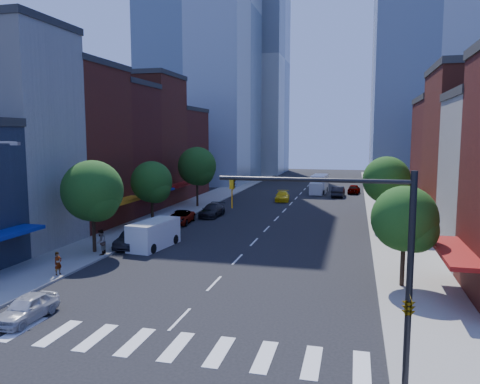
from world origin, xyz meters
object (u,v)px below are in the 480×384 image
at_px(parked_car_second, 132,239).
at_px(pedestrian_near, 58,263).
at_px(cargo_van_far, 152,235).
at_px(box_truck, 319,185).
at_px(taxi, 282,196).
at_px(traffic_car_far, 354,189).
at_px(cargo_van_near, 153,234).
at_px(parked_car_front, 27,308).
at_px(parked_car_rear, 212,210).
at_px(parked_car_third, 180,217).
at_px(pedestrian_far, 101,242).
at_px(traffic_car_oncoming, 338,191).

height_order(parked_car_second, pedestrian_near, pedestrian_near).
xyz_separation_m(cargo_van_far, box_truck, (10.75, 40.81, 0.37)).
bearing_deg(taxi, parked_car_second, -110.80).
distance_m(traffic_car_far, pedestrian_near, 54.40).
distance_m(cargo_van_near, box_truck, 42.31).
height_order(parked_car_front, pedestrian_near, pedestrian_near).
bearing_deg(parked_car_front, cargo_van_far, 91.72).
bearing_deg(parked_car_rear, cargo_van_far, -90.14).
distance_m(parked_car_third, pedestrian_far, 14.35).
xyz_separation_m(box_truck, pedestrian_near, (-13.34, -50.03, -0.48)).
relative_size(cargo_van_far, box_truck, 0.68).
bearing_deg(parked_car_front, box_truck, 79.98).
relative_size(parked_car_front, box_truck, 0.51).
bearing_deg(taxi, traffic_car_oncoming, 34.97).
height_order(cargo_van_far, taxi, cargo_van_far).
distance_m(parked_car_second, box_truck, 43.15).
relative_size(parked_car_front, taxi, 0.79).
height_order(taxi, traffic_car_oncoming, traffic_car_oncoming).
relative_size(parked_car_rear, traffic_car_far, 1.15).
height_order(cargo_van_near, taxi, cargo_van_near).
distance_m(traffic_car_far, box_truck, 5.67).
distance_m(parked_car_third, traffic_car_far, 36.05).
distance_m(cargo_van_near, traffic_car_far, 44.94).
height_order(taxi, traffic_car_far, traffic_car_far).
height_order(parked_car_rear, cargo_van_far, cargo_van_far).
bearing_deg(taxi, cargo_van_far, -108.19).
bearing_deg(parked_car_rear, cargo_van_near, -89.70).
relative_size(parked_car_third, pedestrian_near, 3.23).
relative_size(cargo_van_far, pedestrian_near, 3.30).
bearing_deg(cargo_van_far, parked_car_rear, 95.94).
xyz_separation_m(taxi, traffic_car_far, (9.94, 11.46, 0.05)).
relative_size(parked_car_front, parked_car_third, 0.77).
bearing_deg(traffic_car_far, taxi, 54.67).
distance_m(parked_car_second, traffic_car_far, 45.95).
bearing_deg(traffic_car_oncoming, parked_car_front, 78.38).
distance_m(parked_car_front, parked_car_second, 15.69).
bearing_deg(cargo_van_far, traffic_car_far, 76.13).
xyz_separation_m(parked_car_second, traffic_car_far, (17.89, 42.32, 0.02)).
bearing_deg(taxi, pedestrian_far, -111.04).
relative_size(parked_car_second, pedestrian_far, 2.23).
bearing_deg(traffic_car_far, pedestrian_near, 75.30).
relative_size(parked_car_front, parked_car_rear, 0.76).
relative_size(taxi, traffic_car_oncoming, 0.96).
distance_m(parked_car_second, cargo_van_near, 1.80).
relative_size(traffic_car_oncoming, pedestrian_far, 2.52).
distance_m(traffic_car_oncoming, box_truck, 4.99).
xyz_separation_m(cargo_van_near, taxi, (6.23, 30.47, -0.43)).
height_order(parked_car_third, pedestrian_far, pedestrian_far).
distance_m(cargo_van_far, box_truck, 42.20).
bearing_deg(traffic_car_oncoming, taxi, 44.03).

